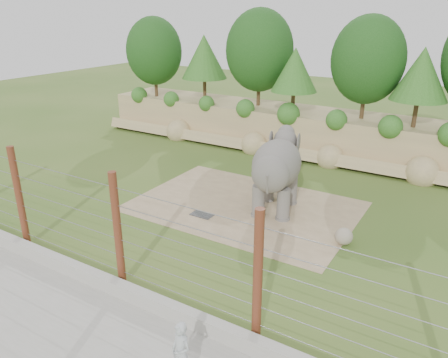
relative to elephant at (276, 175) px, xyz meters
The scene contains 10 objects.
ground 4.26m from the elephant, 118.25° to the right, with size 90.00×90.00×0.00m, color #3C6120.
back_embankment 9.60m from the elephant, 97.75° to the left, with size 30.00×5.52×8.77m.
dirt_patch 2.21m from the elephant, 162.06° to the right, with size 10.00×7.00×0.02m, color #977D5B.
drain_grate 3.75m from the elephant, 138.09° to the right, with size 1.00×0.60×0.03m, color #262628.
elephant is the anchor object (origin of this frame).
stone_ball 4.18m from the elephant, 22.63° to the right, with size 0.68×0.68×0.68m, color gray.
retaining_wall 8.76m from the elephant, 102.35° to the right, with size 26.00×0.35×0.50m, color #A09F94.
walkway 10.73m from the elephant, 100.03° to the right, with size 26.00×4.00×0.01m, color #A09F94.
barrier_fence 8.15m from the elephant, 103.10° to the right, with size 20.26×0.26×4.00m.
zookeeper 10.42m from the elephant, 77.51° to the right, with size 0.60×0.39×1.65m, color #B1B7BB.
Camera 1 is at (9.30, -13.25, 8.57)m, focal length 35.00 mm.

